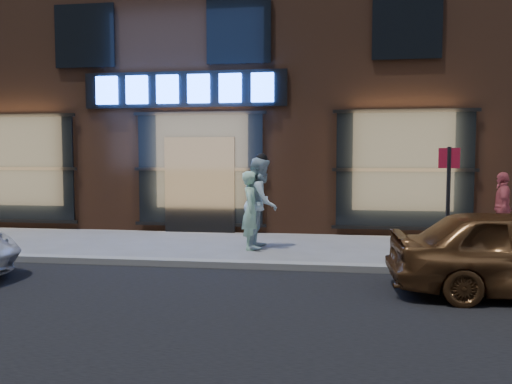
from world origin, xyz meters
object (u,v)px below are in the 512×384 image
at_px(man_cap, 261,203).
at_px(man_bowtie, 251,210).
at_px(passerby, 502,207).
at_px(sign_post, 448,197).

bearing_deg(man_cap, man_bowtie, 141.46).
xyz_separation_m(man_bowtie, passerby, (5.42, 1.61, -0.02)).
bearing_deg(passerby, man_bowtie, -58.79).
bearing_deg(passerby, sign_post, -16.03).
distance_m(man_cap, sign_post, 3.80).
height_order(man_cap, passerby, man_cap).
xyz_separation_m(man_bowtie, man_cap, (0.17, 0.19, 0.14)).
bearing_deg(man_cap, passerby, -71.06).
height_order(man_bowtie, passerby, man_bowtie).
distance_m(man_bowtie, passerby, 5.65).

